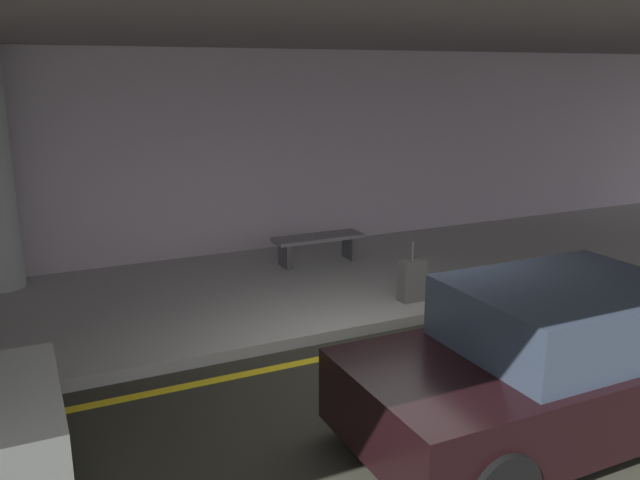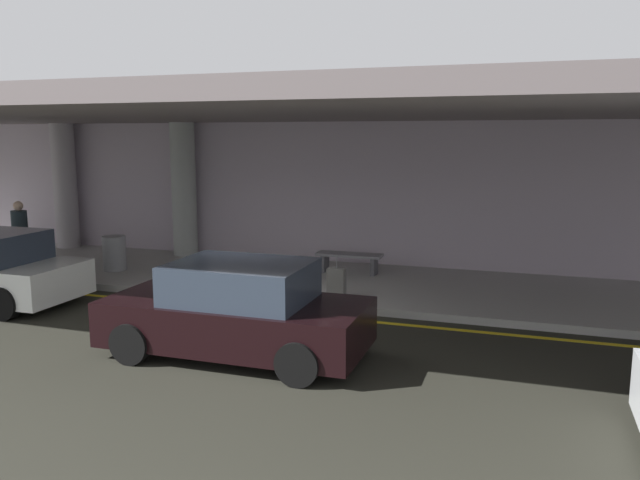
{
  "view_description": "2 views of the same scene",
  "coord_description": "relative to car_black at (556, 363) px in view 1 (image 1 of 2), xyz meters",
  "views": [
    {
      "loc": [
        -3.66,
        -6.0,
        3.4
      ],
      "look_at": [
        0.24,
        2.21,
        1.04
      ],
      "focal_mm": 36.45,
      "sensor_mm": 36.0,
      "label": 1
    },
    {
      "loc": [
        5.03,
        -10.38,
        3.4
      ],
      "look_at": [
        1.05,
        1.55,
        1.33
      ],
      "focal_mm": 35.11,
      "sensor_mm": 36.0,
      "label": 2
    }
  ],
  "objects": [
    {
      "name": "ground_plane",
      "position": [
        -0.81,
        1.83,
        -0.71
      ],
      "size": [
        60.0,
        60.0,
        0.0
      ],
      "primitive_type": "plane",
      "color": "#292921"
    },
    {
      "name": "sidewalk",
      "position": [
        -0.81,
        4.93,
        -0.64
      ],
      "size": [
        26.0,
        4.2,
        0.15
      ],
      "primitive_type": "cube",
      "color": "#A9A8A5",
      "rests_on": "ground"
    },
    {
      "name": "lane_stripe_yellow",
      "position": [
        -0.81,
        2.43,
        -0.71
      ],
      "size": [
        26.0,
        0.14,
        0.01
      ],
      "primitive_type": "cube",
      "color": "yellow",
      "rests_on": "ground"
    },
    {
      "name": "ceiling_overhang",
      "position": [
        -0.81,
        4.43,
        3.24
      ],
      "size": [
        28.0,
        13.2,
        0.3
      ],
      "primitive_type": "cube",
      "color": "slate",
      "rests_on": "support_column_far_left"
    },
    {
      "name": "terminal_back_wall",
      "position": [
        -0.81,
        7.18,
        1.19
      ],
      "size": [
        26.0,
        0.3,
        3.8
      ],
      "primitive_type": "cube",
      "color": "#B7AAB8",
      "rests_on": "ground"
    },
    {
      "name": "car_black",
      "position": [
        0.0,
        0.0,
        0.0
      ],
      "size": [
        4.1,
        1.92,
        1.5
      ],
      "rotation": [
        0.0,
        0.0,
        3.12
      ],
      "color": "black",
      "rests_on": "ground"
    },
    {
      "name": "suitcase_upright_primary",
      "position": [
        0.59,
        3.38,
        -0.25
      ],
      "size": [
        0.36,
        0.22,
        0.9
      ],
      "rotation": [
        0.0,
        0.0,
        -0.27
      ],
      "color": "#62615E",
      "rests_on": "sidewalk"
    },
    {
      "name": "bench_metal",
      "position": [
        0.19,
        5.73,
        -0.21
      ],
      "size": [
        1.6,
        0.5,
        0.48
      ],
      "color": "slate",
      "rests_on": "sidewalk"
    }
  ]
}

